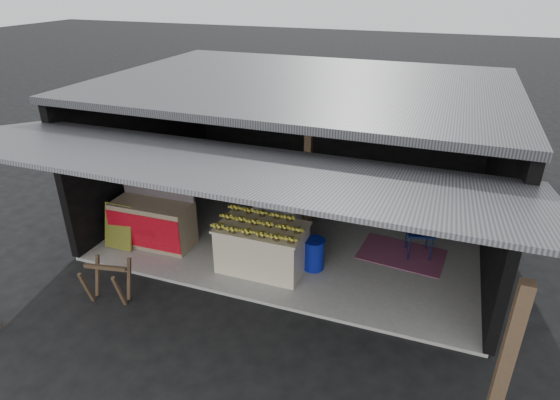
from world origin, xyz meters
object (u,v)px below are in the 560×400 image
at_px(banana_table, 262,247).
at_px(white_crate, 279,218).
at_px(water_barrel, 314,255).
at_px(plastic_chair, 420,224).
at_px(sawhorse, 107,279).
at_px(neighbor_stall, 153,221).

bearing_deg(banana_table, white_crate, 93.93).
bearing_deg(water_barrel, banana_table, -160.12).
bearing_deg(plastic_chair, banana_table, -164.47).
xyz_separation_m(banana_table, sawhorse, (-1.95, -1.62, -0.06)).
height_order(neighbor_stall, plastic_chair, neighbor_stall).
xyz_separation_m(banana_table, white_crate, (-0.07, 1.03, 0.05)).
bearing_deg(neighbor_stall, plastic_chair, 15.21).
bearing_deg(sawhorse, plastic_chair, 24.42).
bearing_deg(sawhorse, neighbor_stall, 89.07).
bearing_deg(banana_table, sawhorse, -140.25).
bearing_deg(plastic_chair, water_barrel, -159.67).
distance_m(white_crate, water_barrel, 1.18).
xyz_separation_m(banana_table, neighbor_stall, (-2.24, 0.08, 0.05)).
height_order(white_crate, water_barrel, white_crate).
height_order(white_crate, plastic_chair, plastic_chair).
relative_size(white_crate, water_barrel, 1.73).
bearing_deg(neighbor_stall, white_crate, 22.48).
xyz_separation_m(white_crate, plastic_chair, (2.55, 0.44, 0.11)).
height_order(banana_table, neighbor_stall, neighbor_stall).
relative_size(banana_table, water_barrel, 2.80).
distance_m(white_crate, sawhorse, 3.26).
relative_size(white_crate, sawhorse, 1.34).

